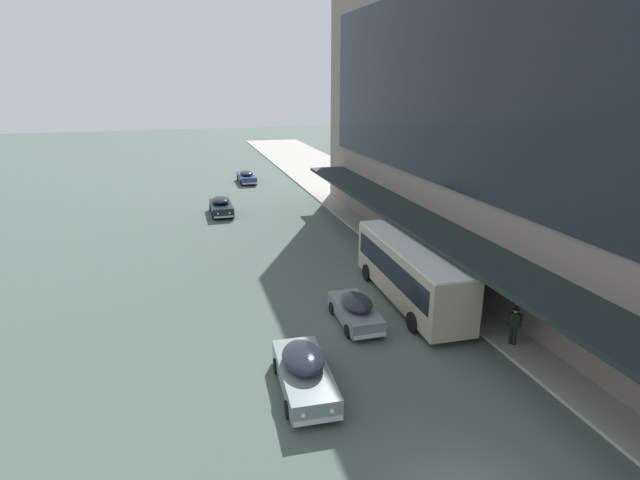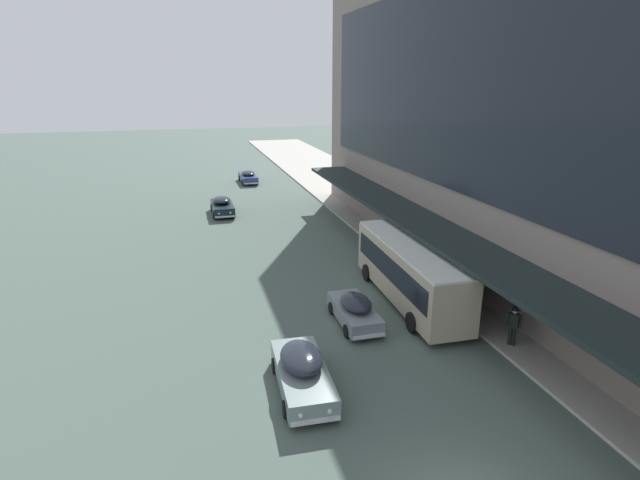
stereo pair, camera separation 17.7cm
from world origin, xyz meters
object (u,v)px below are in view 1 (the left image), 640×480
transit_bus_kerbside_front (410,270)px  sedan_lead_mid (247,177)px  sedan_trailing_mid (356,310)px  fire_hydrant (450,292)px  pedestrian_at_kerb (514,324)px  sedan_second_mid (304,371)px  sedan_oncoming_rear (221,206)px

transit_bus_kerbside_front → sedan_lead_mid: 35.76m
sedan_trailing_mid → fire_hydrant: sedan_trailing_mid is taller
pedestrian_at_kerb → transit_bus_kerbside_front: bearing=112.6°
sedan_trailing_mid → sedan_second_mid: (-3.80, -4.68, 0.04)m
sedan_second_mid → sedan_lead_mid: (3.56, 41.82, -0.08)m
sedan_oncoming_rear → fire_hydrant: (10.35, -22.09, -0.29)m
transit_bus_kerbside_front → pedestrian_at_kerb: transit_bus_kerbside_front is taller
sedan_oncoming_rear → pedestrian_at_kerb: 29.32m
sedan_oncoming_rear → pedestrian_at_kerb: size_ratio=2.50×
pedestrian_at_kerb → fire_hydrant: size_ratio=2.65×
sedan_second_mid → sedan_oncoming_rear: (-0.64, 27.94, -0.02)m
sedan_oncoming_rear → fire_hydrant: 24.40m
sedan_second_mid → pedestrian_at_kerb: (9.85, 0.56, 0.38)m
sedan_second_mid → fire_hydrant: (9.70, 5.85, -0.31)m
sedan_trailing_mid → fire_hydrant: bearing=11.3°
sedan_trailing_mid → sedan_second_mid: size_ratio=0.87×
sedan_lead_mid → transit_bus_kerbside_front: bearing=-83.7°
pedestrian_at_kerb → fire_hydrant: 5.33m
transit_bus_kerbside_front → sedan_second_mid: bearing=-139.9°
transit_bus_kerbside_front → sedan_trailing_mid: size_ratio=2.38×
sedan_lead_mid → sedan_oncoming_rear: size_ratio=1.06×
sedan_second_mid → sedan_lead_mid: size_ratio=1.02×
sedan_second_mid → sedan_trailing_mid: bearing=50.9°
transit_bus_kerbside_front → fire_hydrant: size_ratio=14.83×
pedestrian_at_kerb → sedan_trailing_mid: bearing=145.8°
transit_bus_kerbside_front → fire_hydrant: 2.67m
sedan_second_mid → pedestrian_at_kerb: 9.88m
transit_bus_kerbside_front → pedestrian_at_kerb: 6.25m
sedan_trailing_mid → sedan_oncoming_rear: sedan_oncoming_rear is taller
sedan_trailing_mid → sedan_oncoming_rear: 23.69m
transit_bus_kerbside_front → sedan_second_mid: size_ratio=2.07×
sedan_lead_mid → fire_hydrant: size_ratio=7.05×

